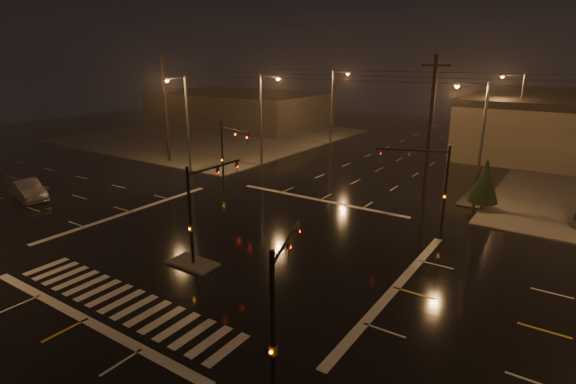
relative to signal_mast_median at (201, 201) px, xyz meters
name	(u,v)px	position (x,y,z in m)	size (l,w,h in m)	color
ground	(237,242)	(0.00, 3.07, -3.75)	(140.00, 140.00, 0.00)	black
sidewalk_nw	(213,135)	(-30.00, 33.07, -3.69)	(36.00, 36.00, 0.12)	#484641
median_island	(193,263)	(0.00, -0.93, -3.68)	(3.00, 1.60, 0.15)	#484641
crosswalk	(122,301)	(0.00, -5.93, -3.75)	(15.00, 2.60, 0.01)	beige
stop_bar_near	(86,320)	(0.00, -7.93, -3.75)	(16.00, 0.50, 0.01)	beige
stop_bar_far	(320,200)	(0.00, 14.07, -3.75)	(16.00, 0.50, 0.01)	beige
commercial_block	(238,108)	(-35.00, 45.07, -0.95)	(30.00, 18.00, 5.60)	#3A3533
signal_mast_median	(201,201)	(0.00, 0.00, 0.00)	(0.25, 4.59, 6.00)	black
signal_mast_ne	(431,175)	(9.50, 13.21, 0.04)	(4.84, 1.86, 6.00)	black
signal_mast_nw	(227,146)	(-9.50, 13.21, 0.04)	(4.84, 1.86, 6.00)	black
signal_mast_se	(279,302)	(10.23, -6.68, -0.04)	(1.55, 3.87, 6.00)	black
streetlight_1	(263,115)	(-11.18, 21.07, 2.05)	(2.77, 0.32, 10.00)	#38383A
streetlight_2	(334,102)	(-11.18, 37.07, 2.05)	(2.77, 0.32, 10.00)	#38383A
streetlight_3	(478,137)	(11.18, 19.07, 2.05)	(2.77, 0.32, 10.00)	#38383A
streetlight_4	(517,112)	(11.18, 39.07, 2.05)	(2.77, 0.32, 10.00)	#38383A
streetlight_5	(185,118)	(-16.00, 14.26, 2.05)	(0.32, 2.77, 10.00)	#38383A
utility_pole_0	(166,109)	(-22.00, 17.07, 2.38)	(2.20, 0.32, 12.00)	black
utility_pole_1	(430,133)	(8.00, 17.07, 2.38)	(2.20, 0.32, 12.00)	black
conifer_0	(485,181)	(12.12, 19.05, -1.30)	(2.24, 2.24, 4.21)	black
car_crossing	(27,190)	(-20.98, 0.27, -2.89)	(1.82, 5.23, 1.72)	slate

